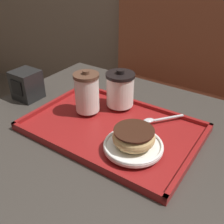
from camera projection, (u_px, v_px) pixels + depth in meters
The scene contains 9 objects.
booth_bench at pixel (193, 118), 1.59m from camera, with size 1.23×0.44×1.00m.
cafe_table at pixel (105, 174), 0.88m from camera, with size 0.89×0.82×0.71m.
serving_tray at pixel (112, 128), 0.80m from camera, with size 0.51×0.34×0.02m.
coffee_cup_front at pixel (87, 92), 0.82m from camera, with size 0.08×0.08×0.14m.
coffee_cup_rear at pixel (120, 89), 0.86m from camera, with size 0.10×0.10×0.12m.
plate_with_chocolate_donut at pixel (133, 145), 0.69m from camera, with size 0.16×0.16×0.01m.
donut_chocolate_glazed at pixel (134, 137), 0.67m from camera, with size 0.11×0.11×0.04m.
spoon at pixel (154, 120), 0.80m from camera, with size 0.10×0.12×0.01m.
napkin_dispenser at pixel (27, 85), 0.95m from camera, with size 0.09×0.09×0.11m.
Camera 1 is at (0.38, -0.52, 1.17)m, focal length 42.00 mm.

